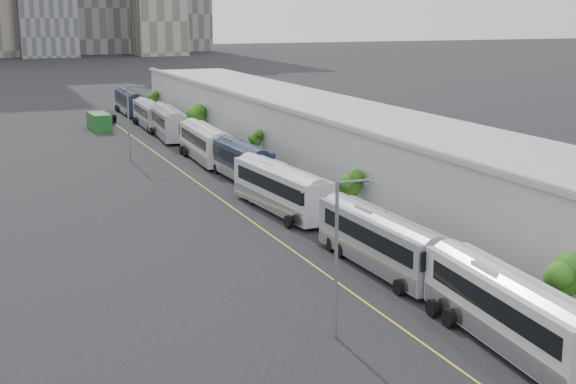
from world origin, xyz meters
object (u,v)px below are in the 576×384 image
street_lamp_far (130,117)px  shipping_container (99,122)px  bus_8 (150,117)px  bus_9 (129,104)px  bus_6 (205,146)px  suv (104,119)px  bus_4 (281,193)px  bus_5 (238,163)px  bus_7 (168,125)px  street_lamp_near (340,247)px  bus_2 (509,317)px  bus_3 (381,246)px

street_lamp_far → shipping_container: bearing=89.0°
bus_8 → bus_9: size_ratio=0.98×
bus_6 → suv: size_ratio=2.34×
bus_9 → suv: bearing=-117.1°
bus_4 → bus_8: 53.18m
street_lamp_far → bus_6: bearing=-24.0°
shipping_container → suv: bearing=71.2°
shipping_container → suv: 5.35m
bus_9 → bus_5: bearing=-88.7°
bus_5 → bus_8: bearing=88.6°
bus_8 → bus_4: bearing=-88.7°
bus_7 → street_lamp_far: bearing=-113.5°
bus_4 → street_lamp_near: street_lamp_near is taller
bus_2 → bus_5: bus_2 is taller
suv → bus_5: bearing=-60.2°
bus_4 → bus_5: (1.04, 14.28, -0.07)m
bus_4 → suv: bus_4 is taller
bus_3 → street_lamp_near: (-7.20, -8.85, 3.18)m
bus_6 → bus_8: size_ratio=1.06×
bus_2 → bus_6: bus_6 is taller
bus_4 → bus_8: bus_4 is taller
bus_2 → bus_7: 72.00m
bus_2 → bus_3: (-0.01, 13.20, -0.01)m
bus_7 → shipping_container: 13.07m
bus_2 → bus_9: size_ratio=1.01×
bus_3 → shipping_container: size_ratio=2.22×
bus_4 → bus_8: bearing=84.8°
shipping_container → bus_4: bearing=-86.1°
bus_6 → shipping_container: (-7.03, 28.61, -0.50)m
bus_7 → street_lamp_far: 16.50m
bus_8 → street_lamp_near: street_lamp_near is taller
bus_3 → bus_9: (0.64, 85.91, 0.01)m
bus_5 → suv: bearing=95.8°
bus_5 → shipping_container: (-7.41, 39.04, -0.42)m
bus_2 → bus_3: size_ratio=1.01×
bus_8 → bus_9: (0.31, 16.29, 0.03)m
bus_2 → suv: 88.25m
bus_5 → bus_8: size_ratio=1.02×
bus_9 → street_lamp_far: (-7.86, -41.43, 3.27)m
bus_2 → shipping_container: size_ratio=2.25×
street_lamp_near → bus_5: bearing=78.8°
street_lamp_far → shipping_container: 25.54m
street_lamp_far → shipping_container: (0.45, 25.27, -3.69)m
bus_8 → street_lamp_far: (-7.55, -25.14, 3.30)m
bus_3 → bus_9: bearing=88.1°
bus_9 → shipping_container: bus_9 is taller
bus_2 → bus_9: bus_9 is taller
street_lamp_far → bus_4: bearing=-76.3°
bus_2 → bus_5: bearing=93.6°
bus_8 → bus_3: bearing=-88.2°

